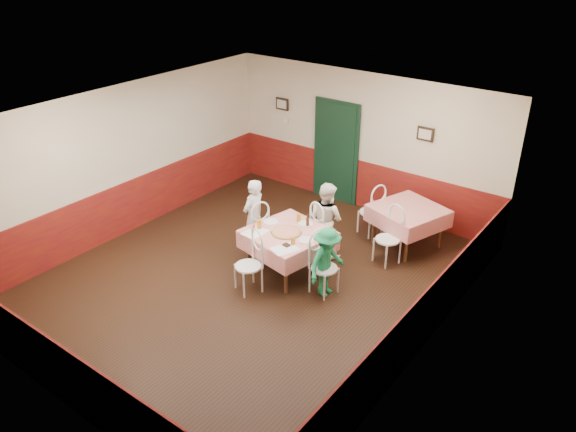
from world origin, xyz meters
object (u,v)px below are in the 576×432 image
Objects in this scene: diner_far at (326,219)px; diner_right at (327,262)px; second_table at (407,227)px; chair_near at (248,266)px; wallet at (286,245)px; chair_left at (256,230)px; beer_bottle at (308,221)px; chair_far at (324,232)px; main_table at (288,252)px; chair_right at (324,268)px; glass_c at (299,218)px; glass_b at (293,241)px; pizza at (286,232)px; glass_a at (259,224)px; chair_second_b at (388,240)px; chair_second_a at (371,212)px; diner_left at (254,217)px.

diner_far reaches higher than diner_right.
chair_near reaches higher than second_table.
diner_right is at bearing 29.30° from wallet.
chair_left is at bearing 147.84° from chair_near.
diner_far is (0.02, 0.54, -0.18)m from beer_bottle.
diner_right is at bearing 141.38° from chair_far.
chair_right is (0.83, -0.16, 0.08)m from main_table.
glass_c is 0.10× the size of diner_far.
chair_right is at bearing 133.78° from diner_far.
main_table is 0.90× the size of diner_far.
chair_near is 4.49× the size of beer_bottle.
chair_far is at bearing 97.55° from glass_b.
pizza is 0.95m from diner_far.
pizza is 0.91m from diner_right.
glass_a reaches higher than chair_near.
chair_near reaches higher than pizza.
diner_right is (0.96, -0.58, -0.25)m from glass_c.
second_table is at bearing 88.23° from chair_near.
chair_near reaches higher than glass_c.
chair_second_b is 2.23m from glass_a.
chair_second_a is 1.06m from chair_second_b.
main_table is at bearing 88.15° from chair_right.
chair_second_b is at bearing -142.26° from chair_far.
chair_second_a reaches higher than pizza.
glass_a is at bearing -120.18° from chair_second_b.
main_table is 0.96m from diner_left.
chair_far is at bearing 61.27° from glass_c.
beer_bottle is 0.94m from diner_right.
beer_bottle reaches higher than glass_b.
chair_right is at bearing 57.84° from chair_near.
chair_right is 0.14m from diner_right.
chair_right is at bearing 28.87° from chair_second_a.
wallet is at bearing 119.71° from chair_right.
wallet is 0.69m from diner_right.
chair_far is 0.64m from beer_bottle.
chair_second_a and chair_second_b have the same top height.
chair_far reaches higher than main_table.
main_table is at bearing 134.65° from wallet.
chair_second_b is at bearing 139.32° from chair_left.
glass_b is at bearing 113.36° from chair_far.
chair_right is 0.95m from beer_bottle.
chair_second_a is at bearing 143.53° from diner_left.
diner_far reaches higher than chair_far.
chair_left is 1.00× the size of chair_right.
chair_right is 6.52× the size of glass_c.
chair_right is at bearing 1.18° from glass_a.
chair_right is at bearing -99.59° from second_table.
chair_left is 5.92× the size of glass_a.
chair_far is at bearing -131.61° from second_table.
diner_far is (1.06, 0.71, -0.01)m from diner_left.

